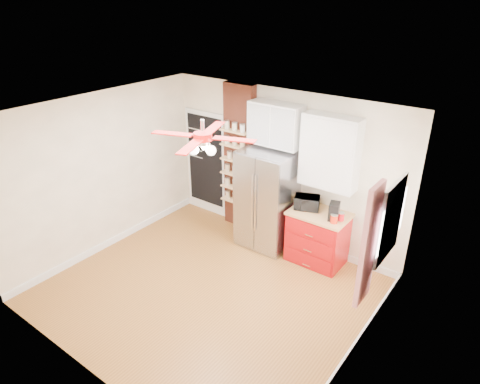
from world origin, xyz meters
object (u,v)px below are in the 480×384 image
Objects in this scene: red_cabinet at (317,237)px; toaster_oven at (307,203)px; fridge at (267,199)px; ceiling_fan at (203,137)px; canister_left at (334,219)px; pantry_jar_oats at (230,155)px; coffee_maker at (334,211)px.

toaster_oven is (-0.24, 0.01, 0.56)m from red_cabinet.
fridge is 2.25m from ceiling_fan.
ceiling_fan is 2.44m from canister_left.
pantry_jar_oats reaches higher than red_cabinet.
fridge is at bearing 162.31° from toaster_oven.
fridge is at bearing 175.27° from canister_left.
fridge is 1.09m from pantry_jar_oats.
fridge is 1.30m from canister_left.
fridge is at bearing 163.15° from coffee_maker.
ceiling_fan reaches higher than toaster_oven.
ceiling_fan is 2.27m from pantry_jar_oats.
coffee_maker is 0.14m from canister_left.
fridge is at bearing -9.89° from pantry_jar_oats.
fridge reaches higher than pantry_jar_oats.
coffee_maker is at bearing -0.34° from fridge.
pantry_jar_oats reaches higher than canister_left.
canister_left is 2.28m from pantry_jar_oats.
red_cabinet is 8.07× the size of pantry_jar_oats.
pantry_jar_oats is (-2.16, 0.17, 0.39)m from coffee_maker.
pantry_jar_oats is (-1.90, 0.11, 0.98)m from red_cabinet.
toaster_oven is (0.68, 1.69, -1.41)m from ceiling_fan.
coffee_maker is 2.11× the size of canister_left.
red_cabinet is at bearing -3.36° from pantry_jar_oats.
canister_left is at bearing -6.90° from pantry_jar_oats.
toaster_oven is 0.59m from canister_left.
coffee_maker is at bearing 119.00° from canister_left.
ceiling_fan is at bearing -129.09° from canister_left.
ceiling_fan is 2.44m from coffee_maker.
toaster_oven is at bearing 177.57° from red_cabinet.
red_cabinet is 0.61m from toaster_oven.
toaster_oven is 3.01× the size of canister_left.
canister_left is at bearing -39.02° from toaster_oven.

